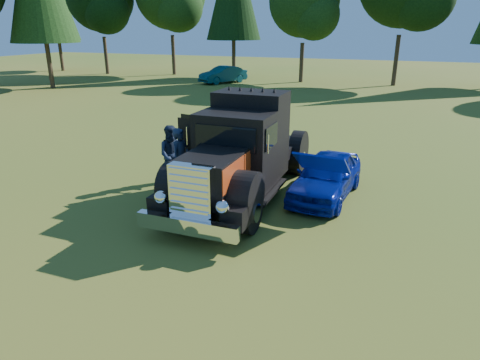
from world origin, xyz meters
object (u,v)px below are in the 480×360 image
diamond_t_truck (240,156)px  spectator_near (181,160)px  hotrod_coupe (326,176)px  distant_teal_car (223,75)px  spectator_far (173,155)px

diamond_t_truck → spectator_near: diamond_t_truck is taller
diamond_t_truck → hotrod_coupe: 2.60m
diamond_t_truck → spectator_near: size_ratio=3.66×
diamond_t_truck → distant_teal_car: bearing=114.5°
spectator_near → spectator_far: 0.75m
spectator_near → spectator_far: size_ratio=1.03×
spectator_near → distant_teal_car: (-9.45, 24.95, -0.24)m
spectator_far → hotrod_coupe: bearing=-26.3°
diamond_t_truck → spectator_far: size_ratio=3.78×
hotrod_coupe → spectator_near: 4.37m
distant_teal_car → spectator_far: bearing=-40.7°
diamond_t_truck → hotrod_coupe: size_ratio=1.72×
diamond_t_truck → spectator_near: 1.91m
hotrod_coupe → spectator_far: (-4.78, -0.60, 0.30)m
distant_teal_car → diamond_t_truck: bearing=-36.2°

